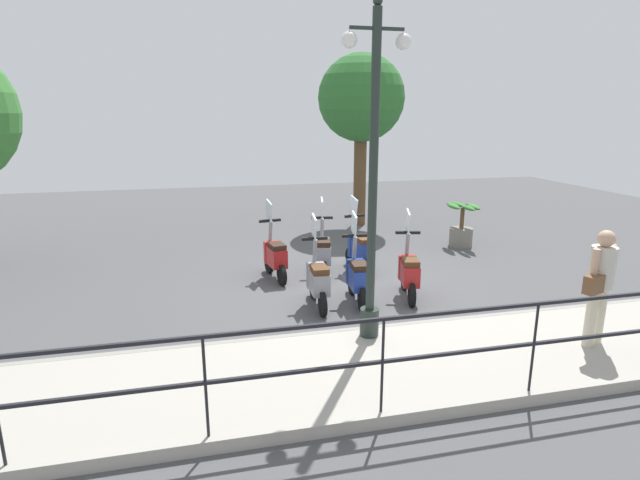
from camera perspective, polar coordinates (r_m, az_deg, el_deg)
The scene contains 13 objects.
ground_plane at distance 9.51m, azimuth 3.23°, elevation -5.38°, with size 28.00×28.00×0.00m, color #4C4C4F.
promenade_walkway at distance 6.77m, azimuth 11.07°, elevation -13.48°, with size 2.20×20.00×0.15m.
fence_railing at distance 5.58m, azimuth 15.96°, elevation -10.56°, with size 0.04×16.03×1.07m.
lamp_post_near at distance 6.64m, azimuth 6.03°, elevation 4.79°, with size 0.26×0.90×4.42m.
pedestrian_with_bag at distance 7.54m, azimuth 29.36°, elevation -3.95°, with size 0.46×0.62×1.59m.
tree_distant at distance 14.46m, azimuth 4.75°, elevation 15.68°, with size 2.42×2.42×4.82m.
potted_palm at distance 12.75m, azimuth 15.86°, elevation 1.29°, with size 1.06×0.66×1.05m.
scooter_near_0 at distance 8.95m, azimuth 10.11°, elevation -3.60°, with size 1.21×0.51×1.54m.
scooter_near_1 at distance 8.62m, azimuth 4.29°, elevation -4.12°, with size 1.23×0.44×1.54m.
scooter_near_2 at distance 8.40m, azimuth -0.25°, elevation -4.57°, with size 1.23×0.44×1.54m.
scooter_far_0 at distance 10.29m, azimuth 4.58°, elevation -1.05°, with size 1.23×0.46×1.54m.
scooter_far_1 at distance 10.05m, azimuth 0.32°, elevation -1.37°, with size 1.22×0.47×1.54m.
scooter_far_2 at distance 9.84m, azimuth -5.17°, elevation -1.78°, with size 1.23×0.47×1.54m.
Camera 1 is at (-8.57, 2.59, 3.21)m, focal length 28.00 mm.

